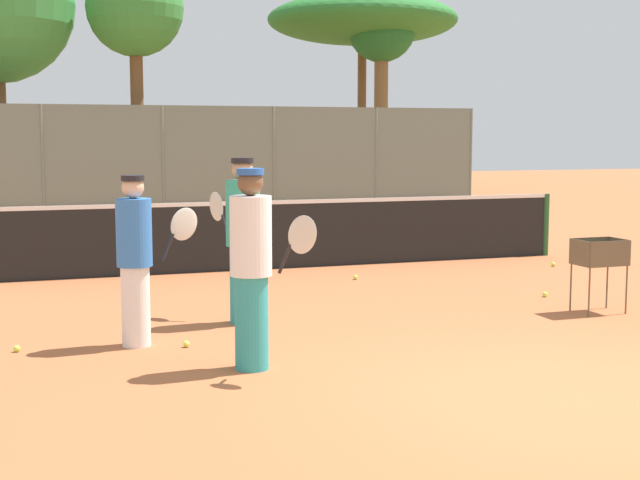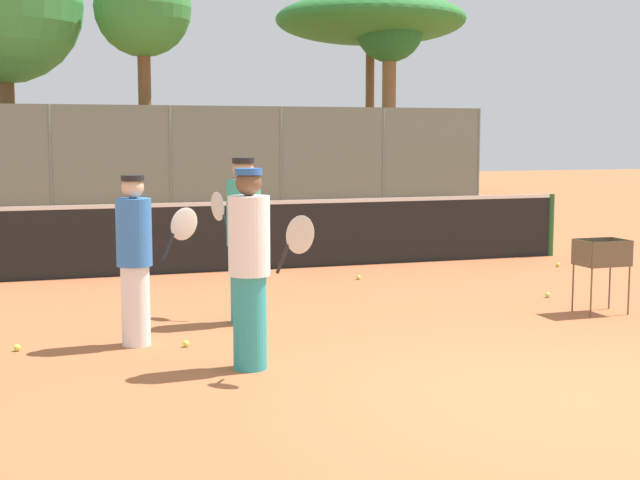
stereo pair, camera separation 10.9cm
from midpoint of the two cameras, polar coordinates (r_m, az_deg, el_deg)
The scene contains 17 objects.
ground_plane at distance 7.41m, azimuth 16.09°, elevation -9.80°, with size 80.00×80.00×0.00m, color #B26038.
tennis_net at distance 13.93m, azimuth -1.14°, elevation 0.48°, with size 9.18×0.10×1.07m.
back_fence at distance 26.71m, azimuth -9.44°, elevation 5.35°, with size 20.40×0.08×2.94m.
tree_0 at distance 34.75m, azimuth 3.33°, elevation 13.84°, with size 7.20×7.20×7.30m.
tree_1 at distance 29.13m, azimuth -11.16°, elevation 14.18°, with size 3.03×3.03×7.52m.
tree_3 at distance 33.48m, azimuth 4.57°, elevation 12.99°, with size 2.54×2.54×7.26m.
tree_4 at distance 29.95m, azimuth -19.59°, elevation 14.01°, with size 4.91×4.91×8.56m.
player_white_outfit at distance 8.92m, azimuth -11.39°, elevation -1.12°, with size 0.89×0.37×1.69m.
player_red_cap at distance 9.82m, azimuth -4.60°, elevation 0.13°, with size 0.45×0.90×1.83m.
player_yellow_shirt at distance 7.86m, azimuth -4.10°, elevation -1.67°, with size 0.66×0.78×1.79m.
ball_cart at distance 10.89m, azimuth 17.89°, elevation -1.14°, with size 0.56×0.41×0.87m.
tennis_ball_0 at distance 9.12m, azimuth -18.49°, elevation -6.56°, with size 0.07×0.07×0.07m, color #D1E54C.
tennis_ball_2 at distance 8.91m, azimuth -8.23°, elevation -6.58°, with size 0.07×0.07×0.07m, color #D1E54C.
tennis_ball_3 at distance 14.60m, azimuth 15.18°, elevation -1.54°, with size 0.07×0.07×0.07m, color #D1E54C.
tennis_ball_4 at distance 12.86m, azimuth 2.72°, elevation -2.40°, with size 0.07×0.07×0.07m, color #D1E54C.
tennis_ball_5 at distance 11.84m, azimuth 14.62°, elevation -3.42°, with size 0.07×0.07×0.07m, color #D1E54C.
parked_car at distance 28.76m, azimuth -19.35°, elevation 3.54°, with size 4.20×1.70×1.60m.
Camera 2 is at (-3.99, -5.87, 2.07)m, focal length 50.00 mm.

